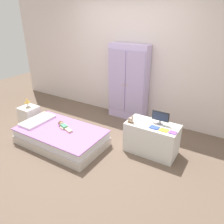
{
  "coord_description": "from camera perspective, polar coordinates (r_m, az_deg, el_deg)",
  "views": [
    {
      "loc": [
        2.11,
        -2.54,
        2.18
      ],
      "look_at": [
        0.33,
        0.37,
        0.59
      ],
      "focal_mm": 35.1,
      "sensor_mm": 36.0,
      "label": 1
    }
  ],
  "objects": [
    {
      "name": "wardrobe",
      "position": [
        4.64,
        4.25,
        7.55
      ],
      "size": [
        0.84,
        0.28,
        1.6
      ],
      "color": "silver",
      "rests_on": "ground_plane"
    },
    {
      "name": "bed",
      "position": [
        4.01,
        -13.08,
        -6.3
      ],
      "size": [
        1.55,
        0.88,
        0.29
      ],
      "color": "beige",
      "rests_on": "ground_plane"
    },
    {
      "name": "nightstand",
      "position": [
        4.8,
        -20.65,
        -1.07
      ],
      "size": [
        0.33,
        0.33,
        0.42
      ],
      "primitive_type": "cube",
      "color": "silver",
      "rests_on": "ground_plane"
    },
    {
      "name": "rocking_horse_toy",
      "position": [
        3.54,
        5.01,
        -1.87
      ],
      "size": [
        0.11,
        0.04,
        0.13
      ],
      "color": "#8E6642",
      "rests_on": "tv_stand"
    },
    {
      "name": "ground_plane",
      "position": [
        3.97,
        -6.92,
        -8.81
      ],
      "size": [
        10.0,
        10.0,
        0.02
      ],
      "primitive_type": "cube",
      "color": "brown"
    },
    {
      "name": "book_blue",
      "position": [
        3.47,
        10.95,
        -3.97
      ],
      "size": [
        0.14,
        0.1,
        0.02
      ],
      "primitive_type": "cube",
      "color": "blue",
      "rests_on": "tv_stand"
    },
    {
      "name": "table_lamp",
      "position": [
        4.67,
        -21.28,
        2.7
      ],
      "size": [
        0.12,
        0.12,
        0.19
      ],
      "color": "#B7B2AD",
      "rests_on": "nightstand"
    },
    {
      "name": "back_wall",
      "position": [
        4.7,
        4.41,
        14.67
      ],
      "size": [
        6.4,
        0.05,
        2.7
      ],
      "primitive_type": "cube",
      "color": "silver",
      "rests_on": "ground_plane"
    },
    {
      "name": "doll",
      "position": [
        3.99,
        -12.67,
        -3.39
      ],
      "size": [
        0.38,
        0.19,
        0.1
      ],
      "color": "#4CA375",
      "rests_on": "bed"
    },
    {
      "name": "pillow",
      "position": [
        4.32,
        -18.81,
        -2.11
      ],
      "size": [
        0.32,
        0.63,
        0.05
      ],
      "primitive_type": "cube",
      "color": "white",
      "rests_on": "bed"
    },
    {
      "name": "tv_stand",
      "position": [
        3.7,
        10.27,
        -6.77
      ],
      "size": [
        0.84,
        0.44,
        0.53
      ],
      "primitive_type": "cube",
      "color": "silver",
      "rests_on": "ground_plane"
    },
    {
      "name": "tv_monitor",
      "position": [
        3.55,
        12.51,
        -1.25
      ],
      "size": [
        0.28,
        0.1,
        0.21
      ],
      "color": "#99999E",
      "rests_on": "tv_stand"
    },
    {
      "name": "book_purple",
      "position": [
        3.39,
        15.55,
        -5.18
      ],
      "size": [
        0.11,
        0.1,
        0.01
      ],
      "primitive_type": "cube",
      "color": "#8E51B2",
      "rests_on": "tv_stand"
    },
    {
      "name": "book_yellow",
      "position": [
        3.43,
        13.34,
        -4.61
      ],
      "size": [
        0.13,
        0.1,
        0.01
      ],
      "primitive_type": "cube",
      "color": "gold",
      "rests_on": "tv_stand"
    }
  ]
}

